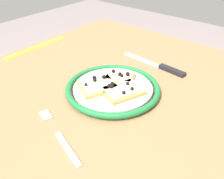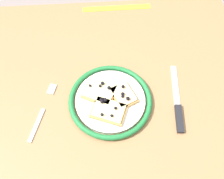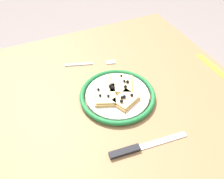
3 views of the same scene
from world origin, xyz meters
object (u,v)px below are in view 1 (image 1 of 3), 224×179
at_px(pizza_slice_near, 98,85).
at_px(pizza_slice_far, 123,91).
at_px(dining_table, 117,116).
at_px(pizza_slice_side, 120,77).
at_px(knife, 163,67).
at_px(measuring_tape, 37,47).
at_px(fork, 59,135).
at_px(plate, 113,89).

height_order(pizza_slice_near, pizza_slice_far, same).
height_order(dining_table, pizza_slice_side, pizza_slice_side).
bearing_deg(knife, pizza_slice_near, 163.79).
bearing_deg(dining_table, measuring_tape, 83.75).
height_order(fork, measuring_tape, fork).
bearing_deg(pizza_slice_far, knife, -0.19).
distance_m(plate, pizza_slice_side, 0.04).
bearing_deg(knife, dining_table, 171.53).
distance_m(knife, measuring_tape, 0.48).
bearing_deg(pizza_slice_far, pizza_slice_near, 107.81).
xyz_separation_m(pizza_slice_side, measuring_tape, (0.01, 0.40, -0.02)).
bearing_deg(dining_table, pizza_slice_side, 28.93).
relative_size(plate, pizza_slice_side, 2.59).
relative_size(dining_table, measuring_tape, 3.53).
bearing_deg(measuring_tape, plate, -97.72).
xyz_separation_m(plate, measuring_tape, (0.05, 0.41, -0.01)).
xyz_separation_m(knife, fork, (-0.42, 0.02, -0.00)).
bearing_deg(pizza_slice_near, pizza_slice_far, -72.19).
relative_size(plate, pizza_slice_far, 2.15).
height_order(dining_table, knife, knife).
xyz_separation_m(pizza_slice_far, fork, (-0.20, 0.02, -0.02)).
xyz_separation_m(plate, pizza_slice_far, (-0.01, -0.04, 0.01)).
distance_m(fork, measuring_tape, 0.51).
bearing_deg(plate, pizza_slice_near, 136.83).
relative_size(pizza_slice_near, fork, 0.63).
xyz_separation_m(pizza_slice_far, pizza_slice_side, (0.05, 0.05, 0.00)).
bearing_deg(pizza_slice_near, pizza_slice_side, -14.66).
distance_m(plate, pizza_slice_near, 0.04).
height_order(knife, fork, knife).
xyz_separation_m(pizza_slice_near, knife, (0.24, -0.07, -0.02)).
distance_m(dining_table, pizza_slice_side, 0.12).
distance_m(dining_table, pizza_slice_near, 0.12).
relative_size(dining_table, knife, 3.92).
distance_m(pizza_slice_far, pizza_slice_side, 0.07).
xyz_separation_m(dining_table, plate, (-0.01, 0.01, 0.10)).
height_order(pizza_slice_side, fork, pizza_slice_side).
height_order(plate, pizza_slice_far, pizza_slice_far).
bearing_deg(plate, pizza_slice_side, 12.25).
height_order(dining_table, fork, fork).
bearing_deg(dining_table, pizza_slice_near, 132.14).
bearing_deg(plate, measuring_tape, 82.84).
distance_m(plate, fork, 0.21).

